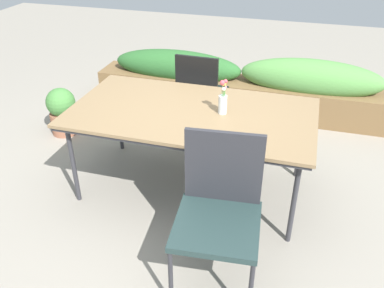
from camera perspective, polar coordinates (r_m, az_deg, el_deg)
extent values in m
plane|color=gray|center=(3.41, 0.40, -7.13)|extent=(12.00, 12.00, 0.00)
cube|color=#8C704C|center=(3.13, 0.00, 4.46)|extent=(1.87, 1.02, 0.03)
cube|color=#333338|center=(3.14, 0.00, 4.06)|extent=(1.83, 1.00, 0.02)
cylinder|color=#333338|center=(3.30, -16.32, -2.65)|extent=(0.04, 0.04, 0.70)
cylinder|color=#333338|center=(2.87, 14.08, -7.92)|extent=(0.04, 0.04, 0.70)
cylinder|color=#333338|center=(3.92, -10.18, 3.81)|extent=(0.04, 0.04, 0.70)
cylinder|color=#333338|center=(3.57, 15.04, 0.29)|extent=(0.04, 0.04, 0.70)
cube|color=#253A38|center=(2.43, 3.51, -11.37)|extent=(0.54, 0.54, 0.04)
cube|color=#2D2D33|center=(2.46, 4.45, -3.31)|extent=(0.48, 0.07, 0.49)
cylinder|color=#2D2D33|center=(2.48, -3.00, -18.32)|extent=(0.03, 0.03, 0.46)
cylinder|color=#2D2D33|center=(2.76, 8.87, -12.40)|extent=(0.03, 0.03, 0.46)
cylinder|color=#2D2D33|center=(2.79, -0.75, -11.31)|extent=(0.03, 0.03, 0.46)
cube|color=black|center=(4.08, 1.50, 7.12)|extent=(0.45, 0.45, 0.04)
cube|color=black|center=(3.81, 0.63, 9.07)|extent=(0.41, 0.05, 0.43)
cylinder|color=black|center=(4.40, -0.22, 5.62)|extent=(0.03, 0.03, 0.45)
cylinder|color=black|center=(4.30, 4.73, 4.89)|extent=(0.03, 0.03, 0.45)
cylinder|color=black|center=(4.07, -2.00, 3.39)|extent=(0.03, 0.03, 0.45)
cylinder|color=black|center=(3.96, 3.30, 2.55)|extent=(0.03, 0.03, 0.45)
cylinder|color=silver|center=(3.06, 4.32, 5.54)|extent=(0.07, 0.07, 0.14)
cylinder|color=#569347|center=(3.02, 4.40, 7.26)|extent=(0.01, 0.01, 0.14)
sphere|color=#EFCC4C|center=(2.99, 4.45, 8.48)|extent=(0.04, 0.04, 0.04)
cylinder|color=#569347|center=(3.04, 4.56, 7.07)|extent=(0.01, 0.01, 0.10)
sphere|color=pink|center=(3.02, 4.60, 7.96)|extent=(0.03, 0.03, 0.03)
cylinder|color=#569347|center=(3.02, 4.66, 7.38)|extent=(0.01, 0.01, 0.16)
sphere|color=#DB4C56|center=(2.99, 4.72, 8.75)|extent=(0.03, 0.03, 0.03)
cylinder|color=#569347|center=(3.01, 4.42, 6.81)|extent=(0.01, 0.01, 0.10)
sphere|color=white|center=(2.99, 4.46, 7.69)|extent=(0.03, 0.03, 0.03)
cylinder|color=#569347|center=(3.01, 4.24, 7.27)|extent=(0.01, 0.01, 0.15)
sphere|color=#DB4C56|center=(2.98, 4.30, 8.56)|extent=(0.04, 0.04, 0.04)
cube|color=brown|center=(4.73, 6.72, 6.75)|extent=(3.34, 0.44, 0.37)
ellipsoid|color=#2D662D|center=(4.79, -2.11, 10.91)|extent=(1.50, 0.39, 0.36)
ellipsoid|color=#569347|center=(4.57, 16.37, 8.90)|extent=(1.50, 0.39, 0.40)
cylinder|color=#9E6047|center=(4.46, -17.47, 2.88)|extent=(0.27, 0.27, 0.23)
sphere|color=#47843D|center=(4.36, -17.95, 5.60)|extent=(0.29, 0.29, 0.29)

